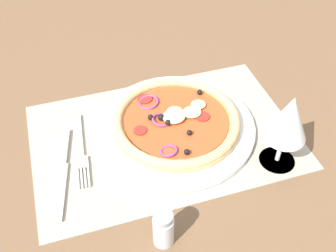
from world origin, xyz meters
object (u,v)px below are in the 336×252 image
fork (81,152)px  knife (61,172)px  plate (176,127)px  pepper_shaker (163,229)px  wine_glass (289,120)px  pizza (176,120)px

fork → knife: (3.99, 3.60, 0.03)cm
plate → pepper_shaker: pepper_shaker is taller
fork → wine_glass: 36.47cm
pizza → plate: bearing=90.9°
pizza → fork: size_ratio=1.33×
plate → pizza: 1.68cm
knife → pepper_shaker: 21.84cm
plate → wine_glass: wine_glass is taller
plate → pepper_shaker: bearing=67.0°
wine_glass → pepper_shaker: size_ratio=2.22×
fork → wine_glass: wine_glass is taller
wine_glass → pepper_shaker: wine_glass is taller
pizza → wine_glass: (-14.79, 12.72, 7.49)cm
fork → knife: size_ratio=0.91×
plate → pepper_shaker: 23.57cm
plate → knife: plate is taller
plate → fork: bearing=2.3°
knife → plate: bearing=113.2°
plate → pizza: (0.00, -0.04, 1.68)cm
pizza → knife: (22.31, 4.38, -2.02)cm
pepper_shaker → wine_glass: bearing=-159.6°
pizza → wine_glass: 20.90cm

